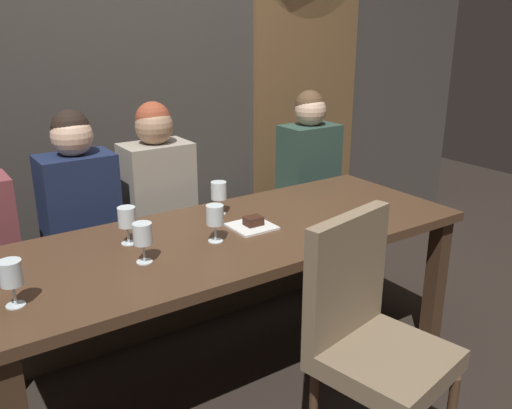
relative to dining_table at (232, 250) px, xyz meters
name	(u,v)px	position (x,y,z in m)	size (l,w,h in m)	color
ground	(234,371)	(0.00, 0.00, -0.65)	(9.00, 9.00, 0.00)	black
back_wall_tiled	(119,46)	(0.00, 1.22, 0.85)	(6.00, 0.12, 3.00)	#423D38
arched_door	(307,61)	(1.35, 1.15, 0.71)	(0.90, 0.05, 2.55)	brown
dining_table	(232,250)	(0.00, 0.00, 0.00)	(2.20, 0.84, 0.74)	#412B1C
banquette_bench	(170,277)	(0.00, 0.70, -0.42)	(2.50, 0.44, 0.45)	#40352A
chair_near_side	(368,329)	(0.15, -0.72, -0.09)	(0.52, 0.52, 0.98)	#4C3321
diner_bearded	(78,194)	(-0.48, 0.68, 0.17)	(0.36, 0.24, 0.80)	#192342
diner_far_end	(157,180)	(-0.05, 0.69, 0.17)	(0.36, 0.24, 0.80)	#9E9384
diner_near_end	(309,155)	(1.03, 0.71, 0.17)	(0.36, 0.24, 0.78)	#2D473D
wine_glass_near_right	(143,235)	(-0.45, -0.08, 0.20)	(0.08, 0.08, 0.16)	silver
wine_glass_far_left	(215,217)	(-0.11, -0.05, 0.20)	(0.08, 0.08, 0.16)	silver
wine_glass_center_front	(127,219)	(-0.43, 0.14, 0.20)	(0.08, 0.08, 0.16)	silver
wine_glass_far_right	(11,274)	(-0.95, -0.16, 0.20)	(0.08, 0.08, 0.16)	silver
wine_glass_end_left	(219,191)	(0.08, 0.24, 0.20)	(0.08, 0.08, 0.16)	silver
dessert_plate	(252,224)	(0.11, 0.00, 0.10)	(0.19, 0.19, 0.05)	white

